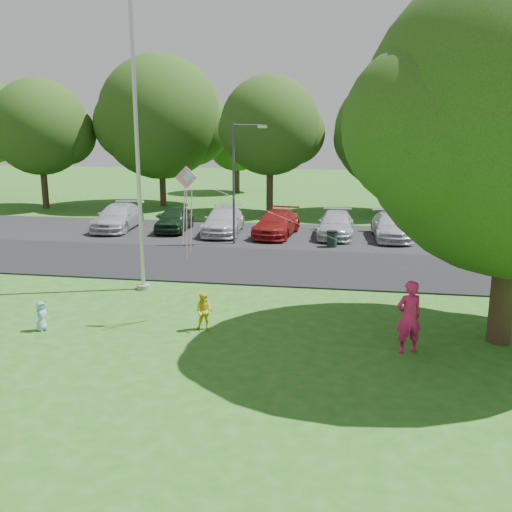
% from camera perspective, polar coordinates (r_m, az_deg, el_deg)
% --- Properties ---
extents(ground, '(120.00, 120.00, 0.00)m').
position_cam_1_polar(ground, '(15.19, -5.34, -9.19)').
color(ground, '#256119').
rests_on(ground, ground).
extents(park_road, '(60.00, 6.00, 0.06)m').
position_cam_1_polar(park_road, '(23.57, 0.28, -0.93)').
color(park_road, black).
rests_on(park_road, ground).
extents(parking_strip, '(42.00, 7.00, 0.06)m').
position_cam_1_polar(parking_strip, '(29.85, 2.31, 2.07)').
color(parking_strip, black).
rests_on(parking_strip, ground).
extents(flagpole, '(0.50, 0.50, 10.00)m').
position_cam_1_polar(flagpole, '(19.98, -11.69, 8.30)').
color(flagpole, '#B7BABF').
rests_on(flagpole, ground).
extents(street_lamp, '(1.62, 0.48, 5.82)m').
position_cam_1_polar(street_lamp, '(27.24, -1.77, 8.37)').
color(street_lamp, '#3F3F44').
rests_on(street_lamp, ground).
extents(trash_can, '(0.52, 0.52, 0.82)m').
position_cam_1_polar(trash_can, '(27.11, 7.61, 1.65)').
color(trash_can, black).
rests_on(trash_can, ground).
extents(tree_row, '(64.35, 11.94, 10.88)m').
position_cam_1_polar(tree_row, '(37.85, 6.60, 12.98)').
color(tree_row, '#332316').
rests_on(tree_row, ground).
extents(horizon_trees, '(77.46, 7.20, 7.02)m').
position_cam_1_polar(horizon_trees, '(47.46, 10.26, 11.18)').
color(horizon_trees, '#332316').
rests_on(horizon_trees, ground).
extents(parked_cars, '(20.06, 5.04, 1.43)m').
position_cam_1_polar(parked_cars, '(29.77, 1.91, 3.39)').
color(parked_cars, '#B2B7BF').
rests_on(parked_cars, ground).
extents(woman, '(0.82, 0.69, 1.92)m').
position_cam_1_polar(woman, '(15.05, 15.02, -5.91)').
color(woman, '#E01D60').
rests_on(woman, ground).
extents(child_yellow, '(0.56, 0.44, 1.11)m').
position_cam_1_polar(child_yellow, '(16.28, -5.19, -5.55)').
color(child_yellow, yellow).
rests_on(child_yellow, ground).
extents(child_blue, '(0.43, 0.50, 0.86)m').
position_cam_1_polar(child_blue, '(17.33, -20.68, -5.65)').
color(child_blue, '#85ABCD').
rests_on(child_blue, ground).
extents(kite, '(6.48, 1.62, 2.77)m').
position_cam_1_polar(kite, '(16.25, -6.54, 6.18)').
color(kite, pink).
rests_on(kite, ground).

